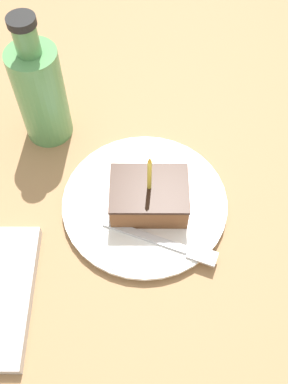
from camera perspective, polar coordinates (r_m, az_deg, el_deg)
ground_plane at (r=0.76m, az=0.17°, el=-3.00°), size 2.40×2.40×0.04m
plate at (r=0.74m, az=0.00°, el=-1.37°), size 0.27×0.27×0.02m
cake_slice at (r=0.71m, az=0.75°, el=-0.27°), size 0.09×0.12×0.13m
fork at (r=0.70m, az=3.11°, el=-6.54°), size 0.08×0.18×0.00m
bottle at (r=0.79m, az=-12.94°, el=12.31°), size 0.08×0.08×0.24m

